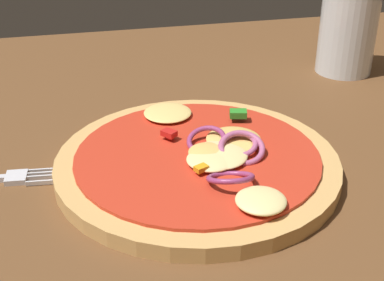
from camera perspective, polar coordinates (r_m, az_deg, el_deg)
dining_table at (r=0.51m, az=4.43°, el=-3.73°), size 1.20×0.87×0.03m
pizza at (r=0.48m, az=0.77°, el=-2.20°), size 0.25×0.25×0.03m
beer_glass at (r=0.72m, az=15.94°, el=11.14°), size 0.07×0.07×0.12m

